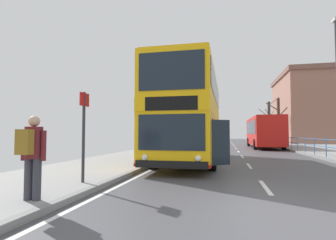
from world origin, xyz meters
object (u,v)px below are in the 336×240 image
object	(u,v)px
pedestrian_with_backpack	(32,151)
background_building_00	(318,108)
double_decker_bus_main	(191,117)
bare_tree_far_02	(269,121)
bare_tree_far_01	(279,120)
bus_stop_sign_near	(84,126)
background_bus_far_lane	(263,131)

from	to	relation	value
pedestrian_with_backpack	background_building_00	xyz separation A→B (m)	(18.58, 42.00, 4.47)
double_decker_bus_main	bare_tree_far_02	world-z (taller)	bare_tree_far_02
pedestrian_with_backpack	bare_tree_far_01	distance (m)	31.68
bus_stop_sign_near	double_decker_bus_main	bearing A→B (deg)	73.56
pedestrian_with_backpack	background_building_00	world-z (taller)	background_building_00
background_bus_far_lane	pedestrian_with_backpack	distance (m)	25.34
background_bus_far_lane	bare_tree_far_02	size ratio (longest dim) A/B	1.67
bare_tree_far_01	bare_tree_far_02	size ratio (longest dim) A/B	0.87
bus_stop_sign_near	bare_tree_far_01	size ratio (longest dim) A/B	0.43
background_building_00	bare_tree_far_02	bearing A→B (deg)	-146.77
double_decker_bus_main	background_bus_far_lane	size ratio (longest dim) A/B	0.95
pedestrian_with_backpack	bus_stop_sign_near	world-z (taller)	bus_stop_sign_near
pedestrian_with_backpack	bus_stop_sign_near	xyz separation A→B (m)	(-0.02, 1.97, 0.55)
double_decker_bus_main	bare_tree_far_02	xyz separation A→B (m)	(8.13, 27.50, 0.97)
double_decker_bus_main	bare_tree_far_02	distance (m)	28.70
pedestrian_with_backpack	bus_stop_sign_near	distance (m)	2.04
pedestrian_with_backpack	bare_tree_far_01	world-z (taller)	bare_tree_far_01
background_bus_far_lane	pedestrian_with_backpack	size ratio (longest dim) A/B	6.57
background_bus_far_lane	bus_stop_sign_near	world-z (taller)	background_bus_far_lane
pedestrian_with_backpack	bare_tree_far_02	bearing A→B (deg)	74.42
double_decker_bus_main	background_building_00	distance (m)	37.06
pedestrian_with_backpack	background_building_00	size ratio (longest dim) A/B	0.11
bare_tree_far_02	background_building_00	xyz separation A→B (m)	(8.40, 5.50, 2.28)
double_decker_bus_main	pedestrian_with_backpack	distance (m)	9.30
double_decker_bus_main	bare_tree_far_02	size ratio (longest dim) A/B	1.60
double_decker_bus_main	background_bus_far_lane	xyz separation A→B (m)	(5.59, 15.16, -0.65)
double_decker_bus_main	bare_tree_far_01	distance (m)	22.48
double_decker_bus_main	bus_stop_sign_near	size ratio (longest dim) A/B	4.28
bare_tree_far_01	bare_tree_far_02	world-z (taller)	bare_tree_far_02
pedestrian_with_backpack	bare_tree_far_01	size ratio (longest dim) A/B	0.29
double_decker_bus_main	pedestrian_with_backpack	bearing A→B (deg)	-102.84
bare_tree_far_01	background_building_00	bearing A→B (deg)	55.41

